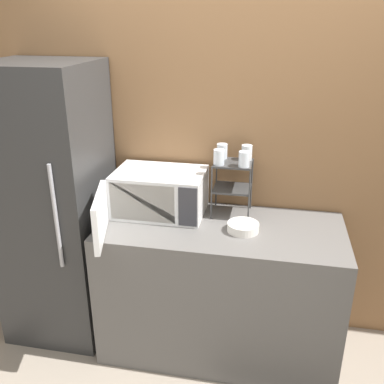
{
  "coord_description": "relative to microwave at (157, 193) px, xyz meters",
  "views": [
    {
      "loc": [
        0.28,
        -2.0,
        2.11
      ],
      "look_at": [
        -0.19,
        0.38,
        1.11
      ],
      "focal_mm": 40.0,
      "sensor_mm": 36.0,
      "label": 1
    }
  ],
  "objects": [
    {
      "name": "ground_plane",
      "position": [
        0.44,
        -0.45,
        -1.05
      ],
      "size": [
        12.0,
        12.0,
        0.0
      ],
      "primitive_type": "plane",
      "color": "gray"
    },
    {
      "name": "wall_back",
      "position": [
        0.44,
        0.28,
        0.25
      ],
      "size": [
        8.0,
        0.06,
        2.6
      ],
      "color": "olive",
      "rests_on": "ground_plane"
    },
    {
      "name": "counter",
      "position": [
        0.44,
        -0.1,
        -0.6
      ],
      "size": [
        1.5,
        0.69,
        0.91
      ],
      "color": "#595654",
      "rests_on": "ground_plane"
    },
    {
      "name": "microwave",
      "position": [
        0.0,
        0.0,
        0.0
      ],
      "size": [
        0.6,
        0.83,
        0.28
      ],
      "color": "silver",
      "rests_on": "counter"
    },
    {
      "name": "dish_rack",
      "position": [
        0.47,
        0.1,
        0.11
      ],
      "size": [
        0.24,
        0.22,
        0.35
      ],
      "color": "#333333",
      "rests_on": "counter"
    },
    {
      "name": "glass_front_left",
      "position": [
        0.39,
        0.04,
        0.26
      ],
      "size": [
        0.07,
        0.07,
        0.1
      ],
      "color": "silver",
      "rests_on": "dish_rack"
    },
    {
      "name": "glass_back_right",
      "position": [
        0.55,
        0.17,
        0.26
      ],
      "size": [
        0.07,
        0.07,
        0.1
      ],
      "color": "silver",
      "rests_on": "dish_rack"
    },
    {
      "name": "glass_front_right",
      "position": [
        0.55,
        0.03,
        0.26
      ],
      "size": [
        0.07,
        0.07,
        0.1
      ],
      "color": "silver",
      "rests_on": "dish_rack"
    },
    {
      "name": "glass_back_left",
      "position": [
        0.39,
        0.17,
        0.26
      ],
      "size": [
        0.07,
        0.07,
        0.1
      ],
      "color": "silver",
      "rests_on": "dish_rack"
    },
    {
      "name": "bowl",
      "position": [
        0.57,
        -0.14,
        -0.12
      ],
      "size": [
        0.19,
        0.19,
        0.05
      ],
      "color": "silver",
      "rests_on": "counter"
    },
    {
      "name": "refrigerator",
      "position": [
        -0.69,
        -0.08,
        -0.12
      ],
      "size": [
        0.66,
        0.67,
        1.87
      ],
      "color": "#2D2D2D",
      "rests_on": "ground_plane"
    }
  ]
}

